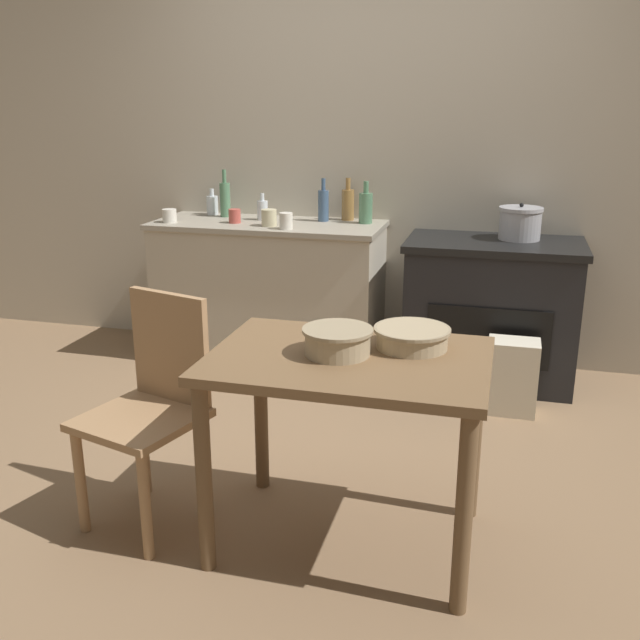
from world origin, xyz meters
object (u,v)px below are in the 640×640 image
Objects in this scene: stove at (490,311)px; cup_end_right at (269,218)px; bottle_mid_left at (225,199)px; bottle_center at (263,210)px; mixing_bowl_large at (338,340)px; stock_pot at (520,223)px; cup_far_right at (169,216)px; work_table at (348,388)px; cup_right at (235,216)px; cup_mid_right at (286,221)px; bottle_far_left at (366,207)px; chair at (153,403)px; bottle_center_left at (348,204)px; bottle_center_right at (323,205)px; mixing_bowl_small at (412,336)px; flour_sack at (512,377)px; bottle_left at (212,205)px.

stove is 1.39m from cup_end_right.
bottle_mid_left is 0.28m from bottle_center.
bottle_mid_left reaches higher than mixing_bowl_large.
cup_far_right is (-2.04, -0.24, -0.01)m from stock_pot.
work_table is (-0.43, -1.79, 0.20)m from stove.
cup_right is (-0.12, -0.15, -0.02)m from bottle_center.
cup_mid_right is 0.15m from cup_end_right.
bottle_far_left reaches higher than stock_pot.
cup_end_right is (-0.82, 1.67, 0.13)m from mixing_bowl_large.
chair is 2.35m from stock_pot.
bottle_center_left is at bearing 19.64° from cup_far_right.
bottle_center_right is (-0.13, -0.08, 0.00)m from bottle_center_left.
bottle_mid_left is at bearing 122.62° from work_table.
cup_far_right is (-0.39, -0.08, -0.00)m from cup_right.
bottle_center is (-0.97, 1.87, 0.32)m from work_table.
stock_pot is at bearing 6.62° from cup_far_right.
work_table is 2.13m from bottle_center.
mixing_bowl_large is at bearing -150.21° from mixing_bowl_small.
mixing_bowl_small is 1.74m from cup_mid_right.
stove is 3.81× the size of bottle_center_right.
cup_end_right is at bearing -155.51° from bottle_far_left.
bottle_center is (-1.54, 0.53, 0.73)m from flour_sack.
bottle_center reaches higher than mixing_bowl_large.
mixing_bowl_large is (-0.62, -1.34, 0.59)m from flour_sack.
bottle_center_left reaches higher than bottle_left.
bottle_mid_left is at bearing 167.60° from bottle_center.
stove is at bearing 75.13° from mixing_bowl_large.
bottle_center_left reaches higher than cup_far_right.
bottle_left is (-1.55, 1.85, 0.16)m from mixing_bowl_small.
cup_right reaches higher than flour_sack.
stock_pot is at bearing 91.57° from flour_sack.
mixing_bowl_small is 1.98m from bottle_center_left.
work_table is 2.45× the size of flour_sack.
bottle_center_left is (-0.13, 0.09, 0.00)m from bottle_far_left.
flour_sack is at bearing -18.80° from bottle_left.
chair is at bearing -134.34° from flour_sack.
flour_sack is 1.52m from bottle_center_right.
bottle_far_left is at bearing -2.35° from bottle_center_right.
stock_pot is 0.89× the size of mixing_bowl_small.
cup_mid_right is at bearing -168.01° from stock_pot.
work_table is 3.75× the size of bottle_center_left.
bottle_center is at bearing 116.37° from mixing_bowl_large.
bottle_center_left is 2.64× the size of cup_end_right.
cup_right is (0.26, -0.27, -0.02)m from bottle_left.
bottle_center is at bearing 118.99° from cup_end_right.
cup_far_right is (-0.24, -0.29, -0.07)m from bottle_mid_left.
cup_end_right is at bearing -34.26° from bottle_mid_left.
bottle_center reaches higher than stock_pot.
flour_sack is at bearing 72.55° from mixing_bowl_small.
bottle_center_left is 1.08m from cup_far_right.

